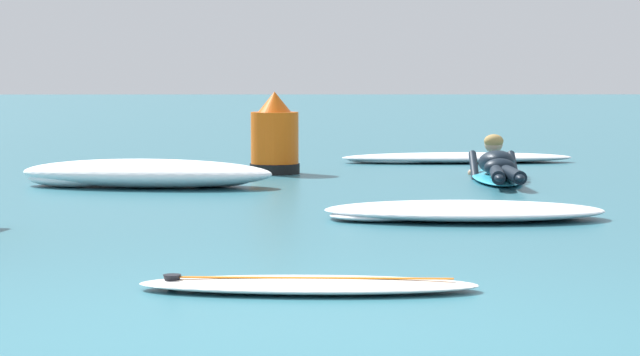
# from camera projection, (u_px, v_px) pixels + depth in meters

# --- Properties ---
(ground_plane) EXTENTS (120.00, 120.00, 0.00)m
(ground_plane) POSITION_uv_depth(u_px,v_px,m) (297.00, 170.00, 15.86)
(ground_plane) COLOR #2D6B7A
(surfer_far) EXTENTS (0.66, 2.64, 0.55)m
(surfer_far) POSITION_uv_depth(u_px,v_px,m) (498.00, 169.00, 14.12)
(surfer_far) COLOR #2DB2D1
(surfer_far) RESTS_ON ground
(drifting_surfboard) EXTENTS (1.86, 0.62, 0.16)m
(drifting_surfboard) POSITION_uv_depth(u_px,v_px,m) (305.00, 285.00, 6.98)
(drifting_surfboard) COLOR white
(drifting_surfboard) RESTS_ON ground
(whitewater_front) EXTENTS (3.10, 0.91, 0.13)m
(whitewater_front) POSITION_uv_depth(u_px,v_px,m) (457.00, 158.00, 17.13)
(whitewater_front) COLOR white
(whitewater_front) RESTS_ON ground
(whitewater_back) EXTENTS (2.31, 1.16, 0.14)m
(whitewater_back) POSITION_uv_depth(u_px,v_px,m) (464.00, 211.00, 10.45)
(whitewater_back) COLOR white
(whitewater_back) RESTS_ON ground
(whitewater_far_band) EXTENTS (2.81, 1.51, 0.29)m
(whitewater_far_band) POSITION_uv_depth(u_px,v_px,m) (147.00, 174.00, 13.42)
(whitewater_far_band) COLOR white
(whitewater_far_band) RESTS_ON ground
(channel_marker_buoy) EXTENTS (0.59, 0.59, 0.97)m
(channel_marker_buoy) POSITION_uv_depth(u_px,v_px,m) (275.00, 141.00, 15.20)
(channel_marker_buoy) COLOR #EA5B0F
(channel_marker_buoy) RESTS_ON ground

